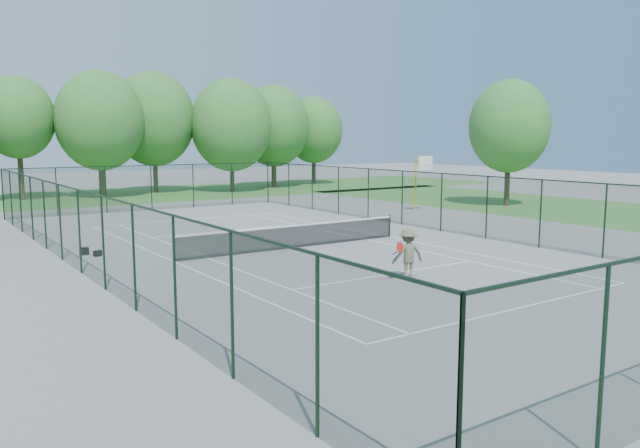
{
  "coord_description": "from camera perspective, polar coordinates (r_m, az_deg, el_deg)",
  "views": [
    {
      "loc": [
        -14.36,
        -22.85,
        4.78
      ],
      "look_at": [
        0.0,
        -2.0,
        1.3
      ],
      "focal_mm": 35.0,
      "sensor_mm": 36.0,
      "label": 1
    }
  ],
  "objects": [
    {
      "name": "grass_side",
      "position": [
        47.07,
        20.36,
        1.52
      ],
      "size": [
        14.0,
        40.0,
        0.01
      ],
      "primitive_type": "cube",
      "color": "#478536",
      "rests_on": "ground"
    },
    {
      "name": "sports_bag_a",
      "position": [
        27.61,
        -20.76,
        -2.33
      ],
      "size": [
        0.43,
        0.32,
        0.31
      ],
      "primitive_type": "cube",
      "rotation": [
        0.0,
        0.0,
        -0.23
      ],
      "color": "black",
      "rests_on": "ground"
    },
    {
      "name": "tree_side",
      "position": [
        46.52,
        16.93,
        8.53
      ],
      "size": [
        5.63,
        5.63,
        8.92
      ],
      "color": "#413220",
      "rests_on": "ground"
    },
    {
      "name": "sports_bag_b",
      "position": [
        27.06,
        -19.66,
        -2.55
      ],
      "size": [
        0.36,
        0.3,
        0.24
      ],
      "primitive_type": "cube",
      "rotation": [
        0.0,
        0.0,
        0.42
      ],
      "color": "black",
      "rests_on": "ground"
    },
    {
      "name": "tennis_net",
      "position": [
        27.31,
        -2.38,
        -1.03
      ],
      "size": [
        11.08,
        0.08,
        1.1
      ],
      "color": "black",
      "rests_on": "ground"
    },
    {
      "name": "tree_line_far",
      "position": [
        54.78,
        -19.58,
        8.65
      ],
      "size": [
        39.4,
        6.4,
        9.7
      ],
      "color": "#413220",
      "rests_on": "ground"
    },
    {
      "name": "grass_far",
      "position": [
        54.98,
        -19.29,
        2.41
      ],
      "size": [
        80.0,
        16.0,
        0.01
      ],
      "primitive_type": "cube",
      "color": "#478536",
      "rests_on": "ground"
    },
    {
      "name": "basketball_goal",
      "position": [
        41.79,
        9.22,
        4.7
      ],
      "size": [
        1.2,
        1.43,
        3.65
      ],
      "color": "gold",
      "rests_on": "ground"
    },
    {
      "name": "court_lines",
      "position": [
        27.41,
        -2.37,
        -2.22
      ],
      "size": [
        11.05,
        23.85,
        0.01
      ],
      "color": "white",
      "rests_on": "ground"
    },
    {
      "name": "tennis_player",
      "position": [
        21.46,
        8.04,
        -2.72
      ],
      "size": [
        1.91,
        0.91,
        1.76
      ],
      "color": "#5C6144",
      "rests_on": "ground"
    },
    {
      "name": "fence_enclosure",
      "position": [
        27.18,
        -2.39,
        1.02
      ],
      "size": [
        18.05,
        36.05,
        3.02
      ],
      "color": "#18361F",
      "rests_on": "ground"
    },
    {
      "name": "ground",
      "position": [
        27.41,
        -2.37,
        -2.22
      ],
      "size": [
        140.0,
        140.0,
        0.0
      ],
      "primitive_type": "plane",
      "color": "gray",
      "rests_on": "ground"
    }
  ]
}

